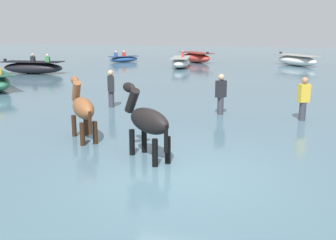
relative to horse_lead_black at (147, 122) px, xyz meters
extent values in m
plane|color=#84755B|center=(0.88, -0.60, -1.10)|extent=(120.00, 120.00, 0.00)
cube|color=#476675|center=(0.88, 9.40, -0.95)|extent=(90.00, 90.00, 0.32)
ellipsoid|color=black|center=(0.06, -0.05, 0.05)|extent=(1.30, 1.18, 0.52)
cylinder|color=black|center=(-0.40, 0.12, -0.66)|extent=(0.12, 0.12, 0.89)
cylinder|color=black|center=(-0.20, 0.37, -0.66)|extent=(0.12, 0.12, 0.89)
cylinder|color=black|center=(0.31, -0.46, -0.66)|extent=(0.12, 0.12, 0.89)
cylinder|color=black|center=(0.51, -0.22, -0.66)|extent=(0.12, 0.12, 0.89)
cylinder|color=black|center=(-0.47, 0.39, 0.37)|extent=(0.50, 0.47, 0.60)
ellipsoid|color=black|center=(-0.58, 0.47, 0.65)|extent=(0.47, 0.43, 0.22)
cylinder|color=black|center=(0.54, -0.44, -0.20)|extent=(0.08, 0.08, 0.56)
ellipsoid|color=brown|center=(-1.96, 0.91, 0.02)|extent=(1.17, 1.26, 0.51)
cylinder|color=black|center=(-2.37, 1.15, -0.67)|extent=(0.12, 0.12, 0.87)
cylinder|color=black|center=(-2.14, 1.35, -0.67)|extent=(0.12, 0.12, 0.87)
cylinder|color=black|center=(-1.78, 0.47, -0.67)|extent=(0.12, 0.12, 0.87)
cylinder|color=black|center=(-1.55, 0.68, -0.67)|extent=(0.12, 0.12, 0.87)
cylinder|color=brown|center=(-2.40, 1.42, 0.35)|extent=(0.46, 0.49, 0.59)
ellipsoid|color=brown|center=(-2.48, 1.52, 0.61)|extent=(0.43, 0.45, 0.22)
cylinder|color=black|center=(-1.56, 0.45, -0.21)|extent=(0.08, 0.08, 0.55)
ellipsoid|color=silver|center=(4.06, 23.40, -0.41)|extent=(3.51, 3.86, 0.75)
cube|color=gray|center=(4.06, 23.40, -0.02)|extent=(3.37, 3.70, 0.04)
cube|color=black|center=(2.88, 24.84, 0.05)|extent=(0.20, 0.19, 0.18)
ellipsoid|color=silver|center=(-4.01, 19.72, -0.44)|extent=(1.78, 3.87, 0.69)
cube|color=gray|center=(-4.01, 19.72, -0.08)|extent=(1.71, 3.72, 0.04)
cube|color=red|center=(-3.88, 19.74, 0.09)|extent=(0.22, 0.28, 0.30)
sphere|color=#A37556|center=(-3.88, 19.74, 0.33)|extent=(0.18, 0.18, 0.18)
ellipsoid|color=#BC382D|center=(-3.82, 24.29, -0.40)|extent=(3.53, 3.75, 0.77)
cube|color=maroon|center=(-3.82, 24.29, 0.00)|extent=(3.39, 3.60, 0.04)
cube|color=black|center=(-2.63, 22.93, 0.07)|extent=(0.20, 0.20, 0.18)
ellipsoid|color=#28518E|center=(-9.70, 23.01, -0.57)|extent=(2.31, 2.48, 0.45)
cube|color=navy|center=(-9.70, 23.01, -0.32)|extent=(2.22, 2.38, 0.04)
cube|color=#3356A8|center=(-10.15, 22.44, -0.15)|extent=(0.31, 0.31, 0.30)
sphere|color=beige|center=(-10.15, 22.44, 0.09)|extent=(0.18, 0.18, 0.18)
cube|color=red|center=(-9.65, 22.97, -0.15)|extent=(0.31, 0.31, 0.30)
sphere|color=beige|center=(-9.65, 22.97, 0.09)|extent=(0.18, 0.18, 0.18)
ellipsoid|color=black|center=(-11.89, 13.46, -0.43)|extent=(3.94, 1.69, 0.71)
cube|color=black|center=(-11.89, 13.46, -0.05)|extent=(3.78, 1.62, 0.04)
cube|color=black|center=(-13.71, 13.27, 0.02)|extent=(0.14, 0.17, 0.18)
cube|color=#388E51|center=(-10.81, 13.42, 0.12)|extent=(0.28, 0.21, 0.30)
sphere|color=beige|center=(-10.81, 13.42, 0.36)|extent=(0.18, 0.18, 0.18)
cube|color=#232328|center=(-11.89, 13.52, 0.12)|extent=(0.28, 0.21, 0.30)
sphere|color=tan|center=(-11.89, 13.52, 0.36)|extent=(0.18, 0.18, 0.18)
cylinder|color=#383842|center=(0.90, 4.78, -0.66)|extent=(0.20, 0.20, 0.88)
cube|color=#232328|center=(0.90, 4.78, 0.05)|extent=(0.36, 0.37, 0.54)
sphere|color=tan|center=(0.90, 4.78, 0.43)|extent=(0.20, 0.20, 0.20)
cylinder|color=#383842|center=(3.41, 4.62, -0.66)|extent=(0.20, 0.20, 0.88)
cube|color=gold|center=(3.41, 4.62, 0.05)|extent=(0.38, 0.34, 0.54)
sphere|color=#A37556|center=(3.41, 4.62, 0.43)|extent=(0.20, 0.20, 0.20)
cylinder|color=#383842|center=(-2.99, 4.96, -0.66)|extent=(0.20, 0.20, 0.88)
cube|color=#232328|center=(-2.99, 4.96, 0.05)|extent=(0.34, 0.38, 0.54)
sphere|color=tan|center=(-2.99, 4.96, 0.43)|extent=(0.20, 0.20, 0.20)
camera|label=1|loc=(2.53, -7.56, 1.92)|focal=41.59mm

